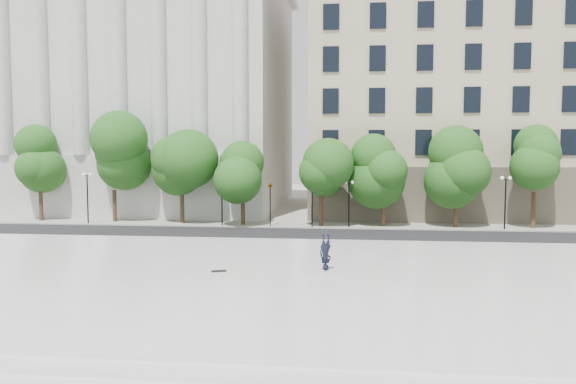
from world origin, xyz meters
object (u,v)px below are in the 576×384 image
object	(u,v)px
person_lying	(326,265)
skateboard	(219,271)
traffic_light_west	(270,183)
traffic_light_east	(312,183)

from	to	relation	value
person_lying	skateboard	xyz separation A→B (m)	(-5.26, -0.96, -0.21)
person_lying	skateboard	distance (m)	5.35
skateboard	traffic_light_west	bearing A→B (deg)	67.13
traffic_light_west	skateboard	bearing A→B (deg)	-89.80
traffic_light_west	traffic_light_east	bearing A→B (deg)	0.00
traffic_light_east	person_lying	world-z (taller)	traffic_light_east
traffic_light_east	person_lying	distance (m)	18.29
person_lying	skateboard	size ratio (longest dim) A/B	2.46
traffic_light_west	person_lying	bearing A→B (deg)	-73.47
traffic_light_east	person_lying	size ratio (longest dim) A/B	2.35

